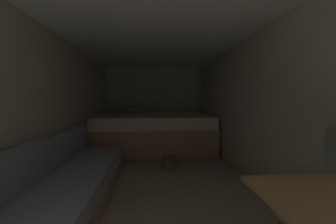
% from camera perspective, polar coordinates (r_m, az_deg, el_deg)
% --- Properties ---
extents(ground_plane, '(7.58, 7.58, 0.00)m').
position_cam_1_polar(ground_plane, '(2.75, -3.68, -21.08)').
color(ground_plane, '#A39984').
extents(wall_back, '(2.71, 0.05, 2.02)m').
position_cam_1_polar(wall_back, '(5.31, -4.18, 2.19)').
color(wall_back, beige).
rests_on(wall_back, ground).
extents(wall_left, '(0.05, 5.58, 2.02)m').
position_cam_1_polar(wall_left, '(2.82, -31.94, 0.21)').
color(wall_left, beige).
rests_on(wall_left, ground).
extents(wall_right, '(0.05, 5.58, 2.02)m').
position_cam_1_polar(wall_right, '(2.85, 24.05, 0.48)').
color(wall_right, beige).
rests_on(wall_right, ground).
extents(ceiling_slab, '(2.71, 5.58, 0.05)m').
position_cam_1_polar(ceiling_slab, '(2.65, -3.89, 23.32)').
color(ceiling_slab, white).
rests_on(ceiling_slab, wall_left).
extents(bed, '(2.49, 1.71, 0.98)m').
position_cam_1_polar(bed, '(4.45, -4.11, -5.98)').
color(bed, tan).
rests_on(bed, ground).
extents(sofa_left, '(0.74, 3.16, 0.73)m').
position_cam_1_polar(sofa_left, '(2.21, -31.41, -21.75)').
color(sofa_left, tan).
rests_on(sofa_left, ground).
extents(wicker_basket, '(0.25, 0.25, 0.18)m').
position_cam_1_polar(wicker_basket, '(3.34, 0.34, -14.79)').
color(wicker_basket, olive).
rests_on(wicker_basket, ground).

